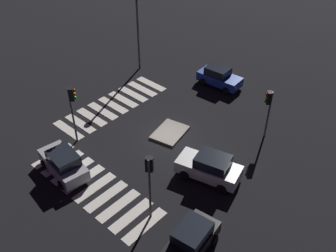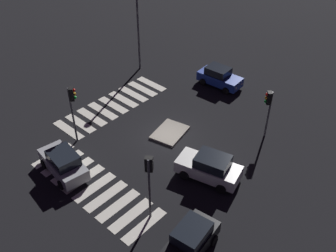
% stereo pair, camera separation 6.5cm
% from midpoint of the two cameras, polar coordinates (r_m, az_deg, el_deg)
% --- Properties ---
extents(ground_plane, '(80.00, 80.00, 0.00)m').
position_cam_midpoint_polar(ground_plane, '(29.69, -0.06, -1.53)').
color(ground_plane, black).
extents(traffic_island, '(3.12, 2.59, 0.18)m').
position_cam_midpoint_polar(traffic_island, '(29.92, 0.20, -0.95)').
color(traffic_island, gray).
rests_on(traffic_island, ground).
extents(car_blue, '(2.08, 4.08, 1.74)m').
position_cam_midpoint_polar(car_blue, '(35.62, 7.39, 7.09)').
color(car_blue, '#1E389E').
rests_on(car_blue, ground).
extents(car_black, '(4.21, 2.31, 1.76)m').
position_cam_midpoint_polar(car_black, '(22.09, 3.16, -16.40)').
color(car_black, black).
rests_on(car_black, ground).
extents(car_silver, '(2.39, 4.30, 1.80)m').
position_cam_midpoint_polar(car_silver, '(27.09, -15.03, -5.22)').
color(car_silver, '#9EA0A5').
rests_on(car_silver, ground).
extents(car_white, '(2.78, 4.53, 1.86)m').
position_cam_midpoint_polar(car_white, '(25.97, 5.98, -5.97)').
color(car_white, silver).
rests_on(car_white, ground).
extents(traffic_light_west, '(0.54, 0.53, 3.91)m').
position_cam_midpoint_polar(traffic_light_west, '(28.91, 14.32, 3.23)').
color(traffic_light_west, '#47474C').
rests_on(traffic_light_west, ground).
extents(traffic_light_north, '(0.53, 0.54, 4.60)m').
position_cam_midpoint_polar(traffic_light_north, '(21.79, -2.78, -6.85)').
color(traffic_light_north, '#47474C').
rests_on(traffic_light_north, ground).
extents(traffic_light_east, '(0.54, 0.54, 4.60)m').
position_cam_midpoint_polar(traffic_light_east, '(28.04, -13.80, 3.42)').
color(traffic_light_east, '#47474C').
rests_on(traffic_light_east, ground).
extents(street_lamp, '(0.56, 0.56, 8.36)m').
position_cam_midpoint_polar(street_lamp, '(36.16, -4.59, 16.19)').
color(street_lamp, '#47474C').
rests_on(street_lamp, ground).
extents(crosswalk_near, '(9.90, 3.20, 0.02)m').
position_cam_midpoint_polar(crosswalk_near, '(33.37, -8.03, 3.03)').
color(crosswalk_near, silver).
rests_on(crosswalk_near, ground).
extents(crosswalk_side, '(3.20, 9.90, 0.02)m').
position_cam_midpoint_polar(crosswalk_side, '(26.24, -10.69, -8.76)').
color(crosswalk_side, silver).
rests_on(crosswalk_side, ground).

